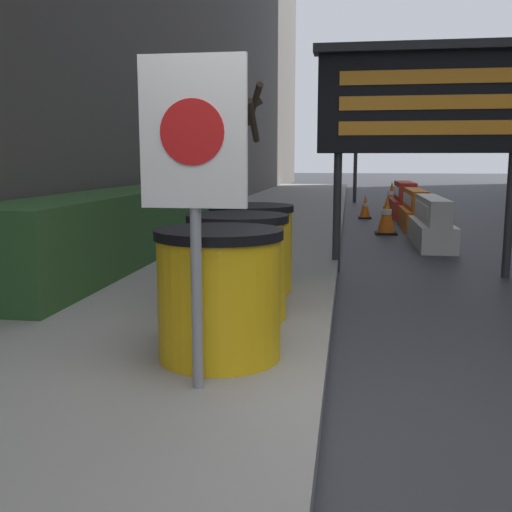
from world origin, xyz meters
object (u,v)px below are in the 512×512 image
at_px(barrel_drum_foreground, 219,294).
at_px(jersey_barrier_orange_near, 415,211).
at_px(message_board, 426,102).
at_px(traffic_cone_near, 365,207).
at_px(traffic_light_near_curb, 357,113).
at_px(jersey_barrier_white, 431,224).
at_px(jersey_barrier_red_striped, 404,202).
at_px(traffic_cone_mid, 392,195).
at_px(barrel_drum_back, 251,248).
at_px(warning_sign, 194,161).
at_px(barrel_drum_middle, 238,266).
at_px(traffic_cone_far, 387,215).

distance_m(barrel_drum_foreground, jersey_barrier_orange_near, 9.33).
bearing_deg(message_board, traffic_cone_near, 93.89).
height_order(barrel_drum_foreground, traffic_light_near_curb, traffic_light_near_curb).
distance_m(jersey_barrier_white, jersey_barrier_orange_near, 2.56).
bearing_deg(jersey_barrier_red_striped, message_board, -93.59).
bearing_deg(traffic_cone_mid, barrel_drum_back, -99.95).
bearing_deg(barrel_drum_back, barrel_drum_foreground, -86.60).
relative_size(warning_sign, traffic_cone_near, 3.17).
distance_m(barrel_drum_middle, traffic_cone_near, 10.09).
bearing_deg(jersey_barrier_white, barrel_drum_foreground, -108.24).
height_order(barrel_drum_middle, jersey_barrier_red_striped, barrel_drum_middle).
xyz_separation_m(traffic_cone_near, traffic_light_near_curb, (-0.20, 5.45, 2.62)).
bearing_deg(traffic_cone_near, barrel_drum_foreground, -96.16).
distance_m(jersey_barrier_red_striped, traffic_cone_far, 3.58).
height_order(barrel_drum_foreground, traffic_cone_mid, barrel_drum_foreground).
bearing_deg(barrel_drum_back, traffic_cone_far, 74.83).
xyz_separation_m(barrel_drum_middle, jersey_barrier_white, (2.21, 5.53, -0.22)).
bearing_deg(traffic_cone_near, warning_sign, -95.94).
height_order(barrel_drum_middle, traffic_light_near_curb, traffic_light_near_curb).
height_order(jersey_barrier_white, jersey_barrier_orange_near, same).
bearing_deg(barrel_drum_foreground, jersey_barrier_red_striped, 79.41).
relative_size(traffic_cone_mid, traffic_light_near_curb, 0.20).
bearing_deg(traffic_cone_far, message_board, -87.77).
distance_m(warning_sign, traffic_cone_near, 11.64).
relative_size(jersey_barrier_orange_near, traffic_cone_near, 3.54).
height_order(barrel_drum_foreground, barrel_drum_back, same).
xyz_separation_m(barrel_drum_middle, traffic_cone_near, (1.25, 10.01, -0.30)).
xyz_separation_m(barrel_drum_foreground, jersey_barrier_red_striped, (2.15, 11.49, -0.20)).
xyz_separation_m(message_board, traffic_cone_far, (-0.16, 4.09, -1.72)).
height_order(barrel_drum_middle, traffic_cone_far, barrel_drum_middle).
bearing_deg(jersey_barrier_orange_near, barrel_drum_foreground, -103.31).
relative_size(barrel_drum_middle, traffic_cone_far, 1.11).
xyz_separation_m(barrel_drum_back, jersey_barrier_red_striped, (2.26, 9.52, -0.20)).
height_order(barrel_drum_foreground, warning_sign, warning_sign).
bearing_deg(warning_sign, jersey_barrier_orange_near, 77.34).
bearing_deg(barrel_drum_foreground, jersey_barrier_white, 71.76).
bearing_deg(jersey_barrier_red_striped, traffic_light_near_curb, 103.22).
xyz_separation_m(warning_sign, jersey_barrier_red_striped, (2.16, 12.03, -1.02)).
bearing_deg(traffic_cone_mid, traffic_cone_far, -94.71).
xyz_separation_m(jersey_barrier_white, traffic_light_near_curb, (-1.16, 9.92, 2.54)).
bearing_deg(message_board, traffic_cone_mid, 88.05).
relative_size(jersey_barrier_red_striped, traffic_cone_near, 3.43).
distance_m(barrel_drum_middle, traffic_light_near_curb, 15.67).
distance_m(jersey_barrier_white, traffic_light_near_curb, 10.31).
relative_size(barrel_drum_middle, barrel_drum_back, 1.00).
height_order(warning_sign, jersey_barrier_red_striped, warning_sign).
bearing_deg(message_board, jersey_barrier_white, 79.73).
height_order(message_board, jersey_barrier_orange_near, message_board).
relative_size(barrel_drum_back, jersey_barrier_red_striped, 0.43).
bearing_deg(traffic_light_near_curb, jersey_barrier_white, -83.31).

